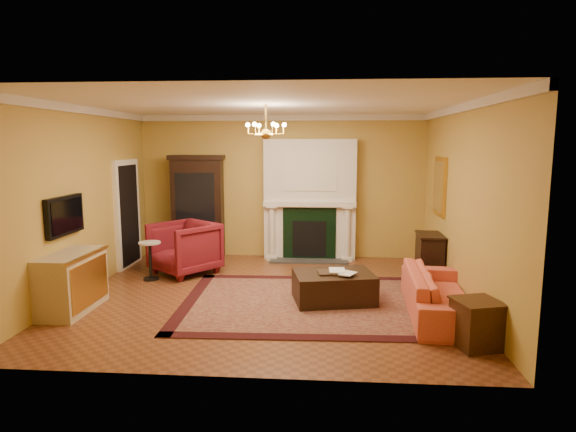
# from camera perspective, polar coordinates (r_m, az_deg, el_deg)

# --- Properties ---
(floor) EXTENTS (6.00, 5.50, 0.02)m
(floor) POSITION_cam_1_polar(r_m,az_deg,el_deg) (7.83, -2.50, -9.43)
(floor) COLOR brown
(floor) RESTS_ON ground
(ceiling) EXTENTS (6.00, 5.50, 0.02)m
(ceiling) POSITION_cam_1_polar(r_m,az_deg,el_deg) (7.47, -2.65, 13.19)
(ceiling) COLOR white
(ceiling) RESTS_ON wall_back
(wall_back) EXTENTS (6.00, 0.02, 3.00)m
(wall_back) POSITION_cam_1_polar(r_m,az_deg,el_deg) (10.23, -0.73, 3.48)
(wall_back) COLOR #B48940
(wall_back) RESTS_ON floor
(wall_front) EXTENTS (6.00, 0.02, 3.00)m
(wall_front) POSITION_cam_1_polar(r_m,az_deg,el_deg) (4.80, -6.51, -2.37)
(wall_front) COLOR #B48940
(wall_front) RESTS_ON floor
(wall_left) EXTENTS (0.02, 5.50, 3.00)m
(wall_left) POSITION_cam_1_polar(r_m,az_deg,el_deg) (8.41, -23.40, 1.67)
(wall_left) COLOR #B48940
(wall_left) RESTS_ON floor
(wall_right) EXTENTS (0.02, 5.50, 3.00)m
(wall_right) POSITION_cam_1_polar(r_m,az_deg,el_deg) (7.74, 20.14, 1.31)
(wall_right) COLOR #B48940
(wall_right) RESTS_ON floor
(fireplace) EXTENTS (1.90, 0.70, 2.50)m
(fireplace) POSITION_cam_1_polar(r_m,az_deg,el_deg) (10.04, 2.60, 1.62)
(fireplace) COLOR silver
(fireplace) RESTS_ON wall_back
(crown_molding) EXTENTS (6.00, 5.50, 0.12)m
(crown_molding) POSITION_cam_1_polar(r_m,az_deg,el_deg) (8.41, -1.85, 12.19)
(crown_molding) COLOR silver
(crown_molding) RESTS_ON ceiling
(doorway) EXTENTS (0.08, 1.05, 2.10)m
(doorway) POSITION_cam_1_polar(r_m,az_deg,el_deg) (9.97, -18.46, 0.27)
(doorway) COLOR white
(doorway) RESTS_ON wall_left
(tv_panel) EXTENTS (0.09, 0.95, 0.58)m
(tv_panel) POSITION_cam_1_polar(r_m,az_deg,el_deg) (7.87, -24.94, 0.05)
(tv_panel) COLOR black
(tv_panel) RESTS_ON wall_left
(gilt_mirror) EXTENTS (0.06, 0.76, 1.05)m
(gilt_mirror) POSITION_cam_1_polar(r_m,az_deg,el_deg) (9.06, 17.54, 3.38)
(gilt_mirror) COLOR gold
(gilt_mirror) RESTS_ON wall_right
(chandelier) EXTENTS (0.63, 0.55, 0.53)m
(chandelier) POSITION_cam_1_polar(r_m,az_deg,el_deg) (7.45, -2.63, 10.10)
(chandelier) COLOR gold
(chandelier) RESTS_ON ceiling
(oriental_rug) EXTENTS (3.94, 3.01, 0.02)m
(oriental_rug) POSITION_cam_1_polar(r_m,az_deg,el_deg) (7.46, 2.52, -10.19)
(oriental_rug) COLOR #3F0D14
(oriental_rug) RESTS_ON floor
(china_cabinet) EXTENTS (1.07, 0.54, 2.08)m
(china_cabinet) POSITION_cam_1_polar(r_m,az_deg,el_deg) (10.32, -10.59, 0.80)
(china_cabinet) COLOR black
(china_cabinet) RESTS_ON floor
(wingback_armchair) EXTENTS (1.42, 1.41, 1.07)m
(wingback_armchair) POSITION_cam_1_polar(r_m,az_deg,el_deg) (9.17, -12.19, -3.42)
(wingback_armchair) COLOR maroon
(wingback_armchair) RESTS_ON floor
(pedestal_table) EXTENTS (0.39, 0.39, 0.69)m
(pedestal_table) POSITION_cam_1_polar(r_m,az_deg,el_deg) (8.91, -16.02, -4.80)
(pedestal_table) COLOR black
(pedestal_table) RESTS_ON floor
(commode) EXTENTS (0.55, 1.15, 0.86)m
(commode) POSITION_cam_1_polar(r_m,az_deg,el_deg) (7.67, -24.26, -7.15)
(commode) COLOR #BEAF8B
(commode) RESTS_ON floor
(coral_sofa) EXTENTS (0.77, 2.20, 0.84)m
(coral_sofa) POSITION_cam_1_polar(r_m,az_deg,el_deg) (7.16, 17.50, -7.93)
(coral_sofa) COLOR #E25447
(coral_sofa) RESTS_ON floor
(end_table) EXTENTS (0.59, 0.59, 0.55)m
(end_table) POSITION_cam_1_polar(r_m,az_deg,el_deg) (6.27, 21.43, -11.93)
(end_table) COLOR #39230F
(end_table) RESTS_ON floor
(console_table) EXTENTS (0.44, 0.73, 0.79)m
(console_table) POSITION_cam_1_polar(r_m,az_deg,el_deg) (8.96, 16.40, -4.75)
(console_table) COLOR black
(console_table) RESTS_ON floor
(leather_ottoman) EXTENTS (1.33, 1.08, 0.44)m
(leather_ottoman) POSITION_cam_1_polar(r_m,az_deg,el_deg) (7.49, 5.41, -8.33)
(leather_ottoman) COLOR black
(leather_ottoman) RESTS_ON oriental_rug
(ottoman_tray) EXTENTS (0.44, 0.36, 0.03)m
(ottoman_tray) POSITION_cam_1_polar(r_m,az_deg,el_deg) (7.38, 5.17, -6.69)
(ottoman_tray) COLOR black
(ottoman_tray) RESTS_ON leather_ottoman
(book_a) EXTENTS (0.24, 0.04, 0.32)m
(book_a) POSITION_cam_1_polar(r_m,az_deg,el_deg) (7.34, 4.91, -5.37)
(book_a) COLOR gray
(book_a) RESTS_ON ottoman_tray
(book_b) EXTENTS (0.19, 0.12, 0.28)m
(book_b) POSITION_cam_1_polar(r_m,az_deg,el_deg) (7.26, 6.39, -5.72)
(book_b) COLOR gray
(book_b) RESTS_ON ottoman_tray
(topiary_left) EXTENTS (0.16, 0.16, 0.44)m
(topiary_left) POSITION_cam_1_polar(r_m,az_deg,el_deg) (10.02, -1.54, 3.19)
(topiary_left) COLOR gray
(topiary_left) RESTS_ON fireplace
(topiary_right) EXTENTS (0.16, 0.16, 0.42)m
(topiary_right) POSITION_cam_1_polar(r_m,az_deg,el_deg) (9.98, 7.14, 3.06)
(topiary_right) COLOR gray
(topiary_right) RESTS_ON fireplace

